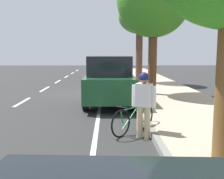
{
  "coord_description": "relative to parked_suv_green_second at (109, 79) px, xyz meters",
  "views": [
    {
      "loc": [
        0.62,
        -13.71,
        2.12
      ],
      "look_at": [
        0.75,
        -5.58,
        1.01
      ],
      "focal_mm": 43.18,
      "sensor_mm": 36.0,
      "label": 1
    }
  ],
  "objects": [
    {
      "name": "parked_suv_green_second",
      "position": [
        0.0,
        0.0,
        0.0
      ],
      "size": [
        1.97,
        4.7,
        1.99
      ],
      "color": "#1E512D",
      "rests_on": "ground"
    },
    {
      "name": "street_tree_mid_block",
      "position": [
        2.04,
        1.48,
        3.5
      ],
      "size": [
        3.4,
        3.4,
        6.14
      ],
      "color": "brown",
      "rests_on": "sidewalk"
    },
    {
      "name": "sidewalk",
      "position": [
        2.88,
        2.5,
        -0.94
      ],
      "size": [
        3.42,
        40.15,
        0.17
      ],
      "primitive_type": "cube",
      "color": "tan",
      "rests_on": "ground"
    },
    {
      "name": "lane_stripe_centre",
      "position": [
        -3.77,
        2.42,
        -1.02
      ],
      "size": [
        0.14,
        40.0,
        0.01
      ],
      "color": "white",
      "rests_on": "ground"
    },
    {
      "name": "bicycle_at_curb",
      "position": [
        0.62,
        -4.27,
        -0.65
      ],
      "size": [
        1.24,
        1.3,
        0.77
      ],
      "color": "black",
      "rests_on": "ground"
    },
    {
      "name": "cyclist_with_backpack",
      "position": [
        0.83,
        -4.7,
        -0.02
      ],
      "size": [
        0.56,
        0.51,
        1.65
      ],
      "color": "#C6B284",
      "rests_on": "ground"
    },
    {
      "name": "lane_stripe_bike_edge",
      "position": [
        -0.38,
        2.5,
        -1.02
      ],
      "size": [
        0.12,
        40.15,
        0.01
      ],
      "primitive_type": "cube",
      "color": "white",
      "rests_on": "ground"
    },
    {
      "name": "curb_edge",
      "position": [
        1.09,
        2.5,
        -0.94
      ],
      "size": [
        0.16,
        40.15,
        0.17
      ],
      "primitive_type": "cube",
      "color": "gray",
      "rests_on": "ground"
    },
    {
      "name": "ground",
      "position": [
        -0.68,
        2.5,
        -1.03
      ],
      "size": [
        64.24,
        64.24,
        0.0
      ],
      "primitive_type": "plane",
      "color": "#2D2D2D"
    },
    {
      "name": "parked_sedan_grey_mid",
      "position": [
        -0.05,
        12.78,
        -0.27
      ],
      "size": [
        1.89,
        4.42,
        1.52
      ],
      "color": "slate",
      "rests_on": "ground"
    },
    {
      "name": "street_tree_far_end",
      "position": [
        2.04,
        6.92,
        3.35
      ],
      "size": [
        2.78,
        2.78,
        5.41
      ],
      "color": "#523629",
      "rests_on": "sidewalk"
    }
  ]
}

